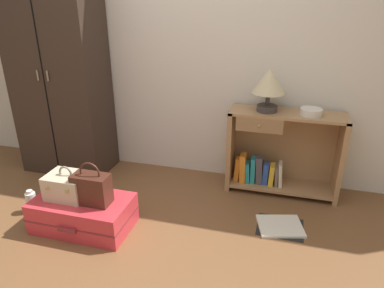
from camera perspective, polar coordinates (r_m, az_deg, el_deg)
The scene contains 11 objects.
ground_plane at distance 2.44m, azimuth -10.31°, elevation -19.30°, with size 9.00×9.00×0.00m, color brown.
back_wall at distance 3.23m, azimuth -0.31°, elevation 17.24°, with size 6.40×0.10×2.60m, color silver.
wardrobe at distance 3.53m, azimuth -20.86°, elevation 11.15°, with size 0.83×0.47×1.98m.
bookshelf at distance 3.15m, azimuth 13.88°, elevation -1.49°, with size 0.95×0.32×0.74m.
table_lamp at distance 2.94m, azimuth 12.46°, elevation 9.63°, with size 0.27×0.27×0.36m.
bowl at distance 2.98m, azimuth 18.82°, elevation 4.97°, with size 0.17×0.17×0.06m, color silver.
suitcase_large at distance 2.81m, azimuth -17.27°, elevation -10.69°, with size 0.73×0.43×0.24m.
train_case at distance 2.77m, azimuth -19.62°, elevation -6.39°, with size 0.29×0.24×0.25m.
handbag at distance 2.62m, azimuth -16.02°, elevation -6.96°, with size 0.26×0.14×0.32m.
bottle at distance 3.15m, azimuth -24.68°, elevation -8.56°, with size 0.08×0.08×0.20m.
open_book_on_floor at distance 2.82m, azimuth 14.17°, elevation -12.87°, with size 0.39×0.35×0.02m.
Camera 1 is at (0.86, -1.60, 1.63)m, focal length 32.74 mm.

